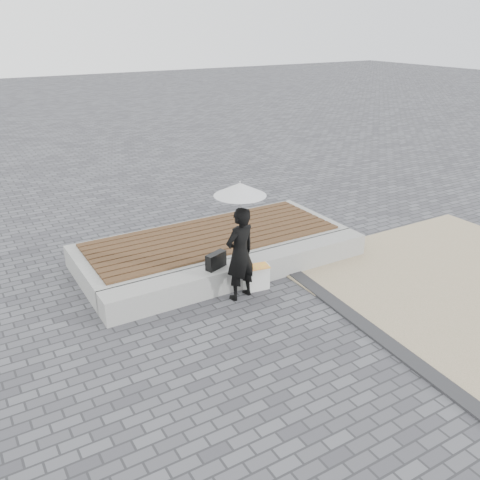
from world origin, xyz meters
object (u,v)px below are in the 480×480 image
at_px(woman, 240,254).
at_px(parasol, 240,189).
at_px(canvas_tote, 256,277).
at_px(handbag, 216,261).
at_px(seating_ledge, 246,271).

xyz_separation_m(woman, parasol, (-0.00, 0.00, 1.05)).
relative_size(woman, canvas_tote, 3.49).
xyz_separation_m(woman, handbag, (-0.21, 0.41, -0.23)).
bearing_deg(canvas_tote, woman, -160.22).
bearing_deg(parasol, seating_ledge, 48.59).
relative_size(seating_ledge, parasol, 4.94).
bearing_deg(woman, handbag, -75.08).
distance_m(woman, handbag, 0.52).
height_order(seating_ledge, handbag, handbag).
bearing_deg(handbag, canvas_tote, -49.84).
bearing_deg(canvas_tote, parasol, -160.22).
xyz_separation_m(seating_ledge, handbag, (-0.57, 0.00, 0.33)).
bearing_deg(woman, parasol, -12.26).
bearing_deg(handbag, seating_ledge, -20.28).
bearing_deg(parasol, woman, 0.00).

